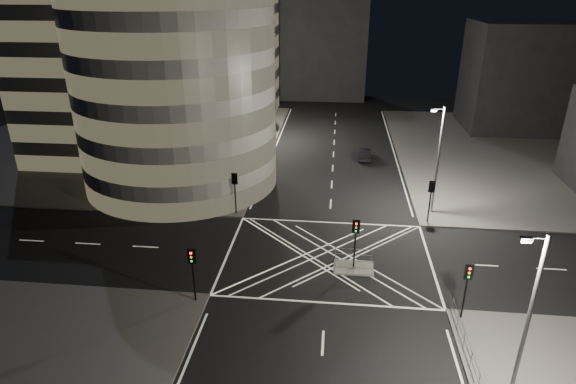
# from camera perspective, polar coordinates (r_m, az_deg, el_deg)

# --- Properties ---
(ground) EXTENTS (120.00, 120.00, 0.00)m
(ground) POSITION_cam_1_polar(r_m,az_deg,el_deg) (38.68, 4.73, -7.67)
(ground) COLOR black
(ground) RESTS_ON ground
(sidewalk_far_left) EXTENTS (42.00, 42.00, 0.15)m
(sidewalk_far_left) POSITION_cam_1_polar(r_m,az_deg,el_deg) (69.77, -19.22, 5.65)
(sidewalk_far_left) COLOR #53504E
(sidewalk_far_left) RESTS_ON ground
(sidewalk_far_right) EXTENTS (42.00, 42.00, 0.15)m
(sidewalk_far_right) POSITION_cam_1_polar(r_m,az_deg,el_deg) (69.52, 30.13, 3.66)
(sidewalk_far_right) COLOR #53504E
(sidewalk_far_right) RESTS_ON ground
(central_island) EXTENTS (3.00, 2.00, 0.15)m
(central_island) POSITION_cam_1_polar(r_m,az_deg,el_deg) (37.41, 7.76, -8.88)
(central_island) COLOR slate
(central_island) RESTS_ON ground
(office_tower_curved) EXTENTS (30.00, 29.00, 27.20)m
(office_tower_curved) POSITION_cam_1_polar(r_m,az_deg,el_deg) (56.42, -16.54, 15.17)
(office_tower_curved) COLOR gray
(office_tower_curved) RESTS_ON sidewalk_far_left
(office_block_rear) EXTENTS (24.00, 16.00, 22.00)m
(office_block_rear) POSITION_cam_1_polar(r_m,az_deg,el_deg) (78.84, -10.94, 16.74)
(office_block_rear) COLOR gray
(office_block_rear) RESTS_ON sidewalk_far_left
(building_right_far) EXTENTS (14.00, 12.00, 15.00)m
(building_right_far) POSITION_cam_1_polar(r_m,az_deg,el_deg) (78.46, 25.67, 12.28)
(building_right_far) COLOR black
(building_right_far) RESTS_ON sidewalk_far_right
(building_far_end) EXTENTS (18.00, 8.00, 18.00)m
(building_far_end) POSITION_cam_1_polar(r_m,az_deg,el_deg) (91.86, 3.42, 16.67)
(building_far_end) COLOR black
(building_far_end) RESTS_ON ground
(tree_a) EXTENTS (4.83, 4.83, 7.81)m
(tree_a) POSITION_cam_1_polar(r_m,az_deg,el_deg) (45.93, -7.96, 4.50)
(tree_a) COLOR black
(tree_a) RESTS_ON sidewalk_far_left
(tree_b) EXTENTS (4.88, 4.88, 7.63)m
(tree_b) POSITION_cam_1_polar(r_m,az_deg,el_deg) (51.54, -6.40, 6.46)
(tree_b) COLOR black
(tree_b) RESTS_ON sidewalk_far_left
(tree_c) EXTENTS (3.99, 3.99, 6.70)m
(tree_c) POSITION_cam_1_polar(r_m,az_deg,el_deg) (57.29, -5.14, 7.83)
(tree_c) COLOR black
(tree_c) RESTS_ON sidewalk_far_left
(tree_d) EXTENTS (4.80, 4.80, 7.74)m
(tree_d) POSITION_cam_1_polar(r_m,az_deg,el_deg) (62.85, -4.13, 9.82)
(tree_d) COLOR black
(tree_d) RESTS_ON sidewalk_far_left
(tree_e) EXTENTS (4.39, 4.39, 6.45)m
(tree_e) POSITION_cam_1_polar(r_m,az_deg,el_deg) (68.84, -3.24, 10.16)
(tree_e) COLOR black
(tree_e) RESTS_ON sidewalk_far_left
(traffic_signal_fl) EXTENTS (0.55, 0.22, 4.00)m
(traffic_signal_fl) POSITION_cam_1_polar(r_m,az_deg,el_deg) (44.35, -6.32, 0.75)
(traffic_signal_fl) COLOR black
(traffic_signal_fl) RESTS_ON sidewalk_far_left
(traffic_signal_nl) EXTENTS (0.55, 0.22, 4.00)m
(traffic_signal_nl) POSITION_cam_1_polar(r_m,az_deg,el_deg) (32.67, -11.25, -8.51)
(traffic_signal_nl) COLOR black
(traffic_signal_nl) RESTS_ON sidewalk_near_left
(traffic_signal_fr) EXTENTS (0.55, 0.22, 4.00)m
(traffic_signal_fr) POSITION_cam_1_polar(r_m,az_deg,el_deg) (44.23, 16.58, -0.20)
(traffic_signal_fr) COLOR black
(traffic_signal_fr) RESTS_ON sidewalk_far_right
(traffic_signal_nr) EXTENTS (0.55, 0.22, 4.00)m
(traffic_signal_nr) POSITION_cam_1_polar(r_m,az_deg,el_deg) (32.50, 20.47, -9.87)
(traffic_signal_nr) COLOR black
(traffic_signal_nr) RESTS_ON sidewalk_near_right
(traffic_signal_island) EXTENTS (0.55, 0.22, 4.00)m
(traffic_signal_island) POSITION_cam_1_polar(r_m,az_deg,el_deg) (35.97, 8.01, -5.06)
(traffic_signal_island) COLOR black
(traffic_signal_island) RESTS_ON central_island
(street_lamp_left_near) EXTENTS (1.25, 0.25, 10.00)m
(street_lamp_left_near) POSITION_cam_1_polar(r_m,az_deg,el_deg) (48.35, -5.93, 6.04)
(street_lamp_left_near) COLOR slate
(street_lamp_left_near) RESTS_ON sidewalk_far_left
(street_lamp_left_far) EXTENTS (1.25, 0.25, 10.00)m
(street_lamp_left_far) POSITION_cam_1_polar(r_m,az_deg,el_deg) (65.46, -2.75, 10.79)
(street_lamp_left_far) COLOR slate
(street_lamp_left_far) RESTS_ON sidewalk_far_left
(street_lamp_right_far) EXTENTS (1.25, 0.25, 10.00)m
(street_lamp_right_far) POSITION_cam_1_polar(r_m,az_deg,el_deg) (45.44, 17.31, 3.91)
(street_lamp_right_far) COLOR slate
(street_lamp_right_far) RESTS_ON sidewalk_far_right
(street_lamp_right_near) EXTENTS (1.25, 0.25, 10.00)m
(street_lamp_right_near) POSITION_cam_1_polar(r_m,az_deg,el_deg) (25.65, 26.39, -13.67)
(street_lamp_right_near) COLOR slate
(street_lamp_right_near) RESTS_ON sidewalk_near_right
(railing_near_right) EXTENTS (0.06, 11.70, 1.10)m
(railing_near_right) POSITION_cam_1_polar(r_m,az_deg,el_deg) (29.60, 21.27, -19.15)
(railing_near_right) COLOR slate
(railing_near_right) RESTS_ON sidewalk_near_right
(railing_island_south) EXTENTS (2.80, 0.06, 1.10)m
(railing_island_south) POSITION_cam_1_polar(r_m,az_deg,el_deg) (36.31, 7.84, -8.81)
(railing_island_south) COLOR slate
(railing_island_south) RESTS_ON central_island
(railing_island_north) EXTENTS (2.80, 0.06, 1.10)m
(railing_island_north) POSITION_cam_1_polar(r_m,az_deg,el_deg) (37.85, 7.79, -7.36)
(railing_island_north) COLOR slate
(railing_island_north) RESTS_ON central_island
(sedan) EXTENTS (1.43, 4.09, 1.35)m
(sedan) POSITION_cam_1_polar(r_m,az_deg,el_deg) (59.96, 9.03, 4.47)
(sedan) COLOR black
(sedan) RESTS_ON ground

